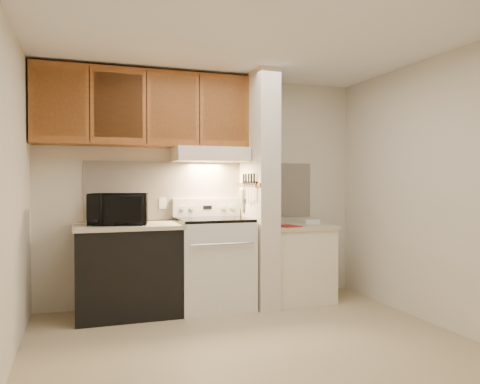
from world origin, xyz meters
name	(u,v)px	position (x,y,z in m)	size (l,w,h in m)	color
floor	(251,343)	(0.00, 0.00, 0.00)	(3.60, 3.60, 0.00)	tan
ceiling	(251,38)	(0.00, 0.00, 2.50)	(3.60, 3.60, 0.00)	white
wall_back	(205,189)	(0.00, 1.50, 1.25)	(3.60, 0.02, 2.50)	beige
wall_left	(8,194)	(-1.80, 0.00, 1.25)	(0.02, 3.00, 2.50)	beige
wall_right	(430,191)	(1.80, 0.00, 1.25)	(0.02, 3.00, 2.50)	beige
backsplash	(205,190)	(0.00, 1.49, 1.24)	(2.60, 0.02, 0.63)	white
range_body	(213,264)	(0.00, 1.16, 0.46)	(0.76, 0.65, 0.92)	silver
oven_window	(222,266)	(0.00, 0.84, 0.50)	(0.50, 0.01, 0.30)	black
oven_handle	(223,244)	(0.00, 0.80, 0.72)	(0.02, 0.02, 0.65)	silver
cooktop	(213,219)	(0.00, 1.16, 0.94)	(0.74, 0.64, 0.03)	black
range_backguard	(207,207)	(0.00, 1.44, 1.05)	(0.76, 0.08, 0.20)	silver
range_display	(208,207)	(0.00, 1.40, 1.05)	(0.10, 0.01, 0.04)	black
range_knob_left_outer	(183,208)	(-0.28, 1.40, 1.05)	(0.05, 0.05, 0.02)	silver
range_knob_left_inner	(192,208)	(-0.18, 1.40, 1.05)	(0.05, 0.05, 0.02)	silver
range_knob_right_inner	(223,207)	(0.18, 1.40, 1.05)	(0.05, 0.05, 0.02)	silver
range_knob_right_outer	(232,207)	(0.28, 1.40, 1.05)	(0.05, 0.05, 0.02)	silver
dishwasher_front	(128,272)	(-0.88, 1.17, 0.43)	(1.00, 0.63, 0.87)	black
left_countertop	(128,226)	(-0.88, 1.17, 0.89)	(1.04, 0.67, 0.04)	#C3B69C
spoon_rest	(129,222)	(-0.86, 1.30, 0.92)	(0.21, 0.07, 0.01)	black
teal_jar	(91,221)	(-1.23, 1.06, 0.96)	(0.09, 0.09, 0.10)	#205F62
outlet	(163,203)	(-0.48, 1.48, 1.10)	(0.08, 0.01, 0.12)	#EEE2C7
microwave	(118,209)	(-0.97, 1.15, 1.06)	(0.55, 0.38, 0.31)	black
partition_pillar	(259,189)	(0.51, 1.15, 1.25)	(0.22, 0.70, 2.50)	beige
pillar_trim	(249,185)	(0.39, 1.15, 1.30)	(0.01, 0.70, 0.04)	brown
knife_strip	(250,183)	(0.39, 1.10, 1.32)	(0.02, 0.42, 0.04)	black
knife_blade_a	(254,193)	(0.38, 0.93, 1.22)	(0.01, 0.04, 0.16)	silver
knife_handle_a	(254,178)	(0.38, 0.94, 1.37)	(0.02, 0.02, 0.10)	black
knife_blade_b	(252,193)	(0.38, 1.01, 1.21)	(0.01, 0.04, 0.18)	silver
knife_handle_b	(251,178)	(0.38, 1.02, 1.37)	(0.02, 0.02, 0.10)	black
knife_blade_c	(249,194)	(0.38, 1.10, 1.20)	(0.01, 0.04, 0.20)	silver
knife_handle_c	(249,178)	(0.38, 1.10, 1.37)	(0.02, 0.02, 0.10)	black
knife_blade_d	(246,192)	(0.38, 1.19, 1.22)	(0.01, 0.04, 0.16)	silver
knife_handle_d	(246,178)	(0.38, 1.19, 1.37)	(0.02, 0.02, 0.10)	black
knife_blade_e	(244,193)	(0.38, 1.26, 1.21)	(0.01, 0.04, 0.18)	silver
knife_handle_e	(244,178)	(0.38, 1.26, 1.37)	(0.02, 0.02, 0.10)	black
oven_mitt	(242,199)	(0.38, 1.32, 1.14)	(0.03, 0.09, 0.22)	slate
right_cab_base	(297,264)	(0.97, 1.15, 0.40)	(0.70, 0.60, 0.81)	#EEE2C7
right_countertop	(297,227)	(0.97, 1.15, 0.83)	(0.74, 0.64, 0.04)	#C3B69C
red_folder	(288,226)	(0.79, 1.00, 0.85)	(0.20, 0.27, 0.01)	#A11E17
white_box	(313,222)	(1.19, 1.20, 0.87)	(0.16, 0.11, 0.04)	white
range_hood	(210,155)	(0.00, 1.28, 1.62)	(0.78, 0.44, 0.15)	#EEE2C7
hood_lip	(216,158)	(0.00, 1.07, 1.58)	(0.78, 0.04, 0.06)	#EEE2C7
upper_cabinets	(145,109)	(-0.69, 1.32, 2.08)	(2.18, 0.33, 0.77)	brown
cab_door_a	(59,102)	(-1.51, 1.17, 2.08)	(0.46, 0.01, 0.63)	brown
cab_gap_a	(90,104)	(-1.23, 1.16, 2.08)	(0.01, 0.01, 0.73)	black
cab_door_b	(119,105)	(-0.96, 1.17, 2.08)	(0.46, 0.01, 0.63)	brown
cab_gap_b	(147,107)	(-0.69, 1.16, 2.08)	(0.01, 0.01, 0.73)	black
cab_door_c	(174,108)	(-0.42, 1.17, 2.08)	(0.46, 0.01, 0.63)	brown
cab_gap_c	(200,109)	(-0.14, 1.16, 2.08)	(0.01, 0.01, 0.73)	black
cab_door_d	(225,111)	(0.13, 1.17, 2.08)	(0.46, 0.01, 0.63)	brown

